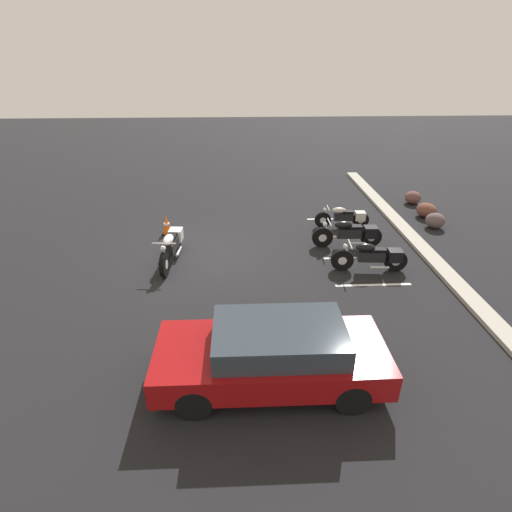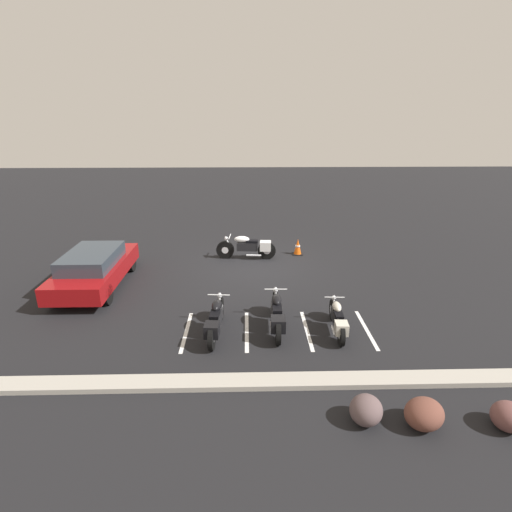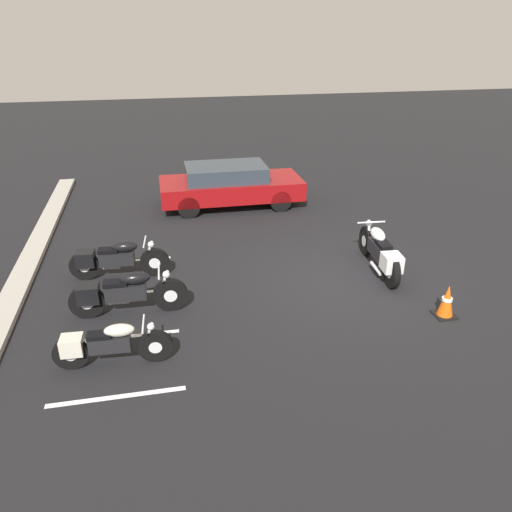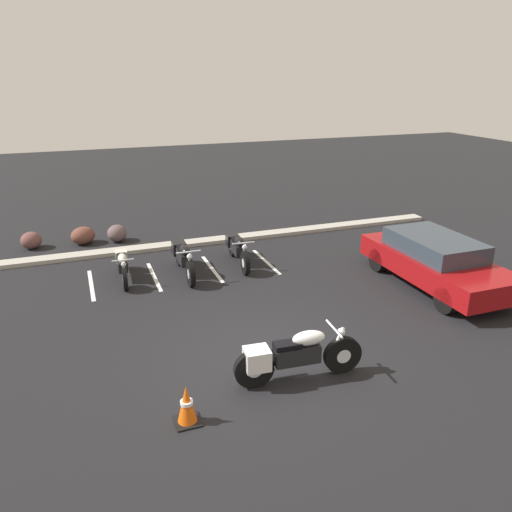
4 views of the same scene
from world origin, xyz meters
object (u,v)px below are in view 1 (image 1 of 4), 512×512
at_px(parked_bike_0, 345,217).
at_px(landscape_rock_2, 435,221).
at_px(motorcycle_white_featured, 172,245).
at_px(parked_bike_2, 373,256).
at_px(landscape_rock_1, 413,198).
at_px(parked_bike_1, 351,233).
at_px(car_red, 273,353).
at_px(landscape_rock_0, 426,210).
at_px(traffic_cone, 167,225).

relative_size(parked_bike_0, landscape_rock_2, 2.89).
height_order(motorcycle_white_featured, parked_bike_2, motorcycle_white_featured).
height_order(parked_bike_2, landscape_rock_1, parked_bike_2).
bearing_deg(landscape_rock_2, parked_bike_1, -67.66).
bearing_deg(motorcycle_white_featured, parked_bike_0, 115.81).
bearing_deg(parked_bike_2, car_red, 57.13).
relative_size(landscape_rock_1, landscape_rock_2, 0.96).
relative_size(motorcycle_white_featured, landscape_rock_0, 3.07).
bearing_deg(parked_bike_0, landscape_rock_2, 179.76).
xyz_separation_m(parked_bike_1, landscape_rock_1, (-4.01, 3.69, -0.21)).
relative_size(landscape_rock_1, traffic_cone, 0.97).
xyz_separation_m(parked_bike_2, landscape_rock_2, (-3.05, 3.23, -0.18)).
distance_m(landscape_rock_1, traffic_cone, 10.18).
distance_m(parked_bike_1, traffic_cone, 6.27).
bearing_deg(motorcycle_white_featured, traffic_cone, -162.40).
distance_m(parked_bike_2, landscape_rock_2, 4.45).
distance_m(car_red, landscape_rock_1, 11.96).
height_order(parked_bike_1, car_red, car_red).
bearing_deg(motorcycle_white_featured, parked_bike_2, 85.50).
xyz_separation_m(parked_bike_1, car_red, (5.88, -3.02, 0.21)).
bearing_deg(parked_bike_0, motorcycle_white_featured, 24.13).
height_order(car_red, traffic_cone, car_red).
distance_m(parked_bike_2, landscape_rock_0, 5.30).
bearing_deg(landscape_rock_1, landscape_rock_0, -3.41).
relative_size(parked_bike_0, car_red, 0.45).
height_order(parked_bike_1, landscape_rock_2, parked_bike_1).
bearing_deg(traffic_cone, landscape_rock_1, 105.29).
bearing_deg(landscape_rock_2, landscape_rock_1, 175.10).
bearing_deg(landscape_rock_1, parked_bike_2, -31.51).
bearing_deg(parked_bike_2, traffic_cone, -20.32).
xyz_separation_m(parked_bike_2, car_red, (4.25, -3.26, 0.22)).
distance_m(parked_bike_1, landscape_rock_2, 3.76).
relative_size(motorcycle_white_featured, traffic_cone, 3.57).
bearing_deg(landscape_rock_2, motorcycle_white_featured, -76.91).
height_order(parked_bike_2, car_red, car_red).
height_order(landscape_rock_0, traffic_cone, traffic_cone).
distance_m(parked_bike_1, landscape_rock_1, 5.46).
relative_size(parked_bike_2, car_red, 0.51).
bearing_deg(parked_bike_2, motorcycle_white_featured, -4.38).
relative_size(motorcycle_white_featured, landscape_rock_2, 3.55).
relative_size(parked_bike_0, landscape_rock_1, 3.02).
xyz_separation_m(motorcycle_white_featured, parked_bike_0, (-2.29, 5.86, -0.09)).
bearing_deg(car_red, traffic_cone, -66.54).
height_order(parked_bike_1, traffic_cone, parked_bike_1).
bearing_deg(landscape_rock_0, motorcycle_white_featured, -71.08).
distance_m(parked_bike_0, traffic_cone, 6.34).
height_order(motorcycle_white_featured, parked_bike_0, motorcycle_white_featured).
bearing_deg(car_red, parked_bike_2, -127.30).
height_order(parked_bike_0, landscape_rock_0, parked_bike_0).
relative_size(motorcycle_white_featured, car_red, 0.56).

